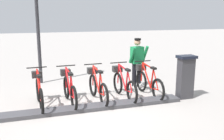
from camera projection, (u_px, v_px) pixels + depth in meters
ground_plane at (96, 109)px, 6.68m from camera, size 60.00×60.00×0.00m
dock_rail_base at (96, 107)px, 6.67m from camera, size 0.44×4.81×0.10m
payment_kiosk at (185, 76)px, 7.40m from camera, size 0.36×0.52×1.28m
bike_docked_0 at (148, 82)px, 7.71m from camera, size 1.72×0.54×1.02m
bike_docked_1 at (123, 84)px, 7.47m from camera, size 1.72×0.54×1.02m
bike_docked_2 at (97, 86)px, 7.23m from camera, size 1.72×0.54×1.02m
bike_docked_3 at (69, 89)px, 6.99m from camera, size 1.72×0.54×1.02m
bike_docked_4 at (39, 91)px, 6.75m from camera, size 1.72×0.54×1.02m
worker_near_rack at (137, 61)px, 8.55m from camera, size 0.50×0.67×1.66m
lamp_post at (36, 2)px, 8.60m from camera, size 0.32×0.32×4.40m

